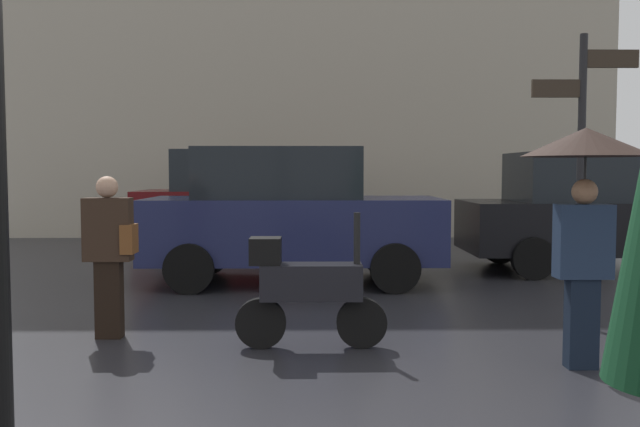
% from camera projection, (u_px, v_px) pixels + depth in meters
% --- Properties ---
extents(pedestrian_with_umbrella, '(1.03, 1.03, 1.96)m').
position_uv_depth(pedestrian_with_umbrella, '(585.00, 175.00, 5.47)').
color(pedestrian_with_umbrella, black).
rests_on(pedestrian_with_umbrella, ground).
extents(pedestrian_with_bag, '(0.48, 0.24, 1.56)m').
position_uv_depth(pedestrian_with_bag, '(110.00, 247.00, 6.52)').
color(pedestrian_with_bag, black).
rests_on(pedestrian_with_bag, ground).
extents(parked_scooter, '(1.38, 0.32, 1.23)m').
position_uv_depth(parked_scooter, '(306.00, 288.00, 6.15)').
color(parked_scooter, black).
rests_on(parked_scooter, ground).
extents(parked_car_left, '(4.33, 1.93, 2.01)m').
position_uv_depth(parked_car_left, '(245.00, 201.00, 13.53)').
color(parked_car_left, '#590C0F').
rests_on(parked_car_left, ground).
extents(parked_car_right, '(4.55, 1.97, 1.90)m').
position_uv_depth(parked_car_right, '(603.00, 211.00, 10.90)').
color(parked_car_right, black).
rests_on(parked_car_right, ground).
extents(parked_car_distant, '(4.15, 1.89, 1.93)m').
position_uv_depth(parked_car_distant, '(290.00, 215.00, 9.71)').
color(parked_car_distant, '#1E234C').
rests_on(parked_car_distant, ground).
extents(street_signpost, '(1.08, 0.08, 2.99)m').
position_uv_depth(street_signpost, '(582.00, 151.00, 6.96)').
color(street_signpost, black).
rests_on(street_signpost, ground).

